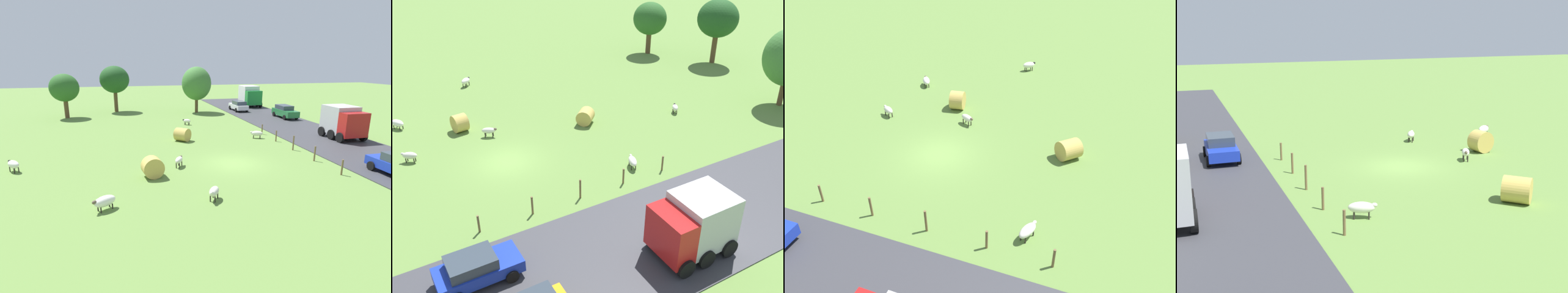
{
  "view_description": "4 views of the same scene",
  "coord_description": "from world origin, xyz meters",
  "views": [
    {
      "loc": [
        -7.83,
        -20.68,
        7.4
      ],
      "look_at": [
        -2.86,
        0.51,
        1.38
      ],
      "focal_mm": 28.14,
      "sensor_mm": 36.0,
      "label": 1
    },
    {
      "loc": [
        25.0,
        -8.11,
        15.42
      ],
      "look_at": [
        2.96,
        4.72,
        1.28
      ],
      "focal_mm": 39.93,
      "sensor_mm": 36.0,
      "label": 2
    },
    {
      "loc": [
        18.17,
        9.55,
        13.9
      ],
      "look_at": [
        -0.04,
        2.72,
        1.21
      ],
      "focal_mm": 35.71,
      "sensor_mm": 36.0,
      "label": 3
    },
    {
      "loc": [
        12.25,
        27.35,
        8.35
      ],
      "look_at": [
        2.4,
        1.55,
        1.75
      ],
      "focal_mm": 48.91,
      "sensor_mm": 36.0,
      "label": 4
    }
  ],
  "objects": [
    {
      "name": "hay_bale_1",
      "position": [
        -2.48,
        7.66,
        0.63
      ],
      "size": [
        1.8,
        1.8,
        1.26
      ],
      "primitive_type": "cylinder",
      "rotation": [
        1.57,
        0.0,
        0.79
      ],
      "color": "tan",
      "rests_on": "ground_plane"
    },
    {
      "name": "road_strip",
      "position": [
        11.42,
        0.0,
        0.03
      ],
      "size": [
        8.0,
        80.0,
        0.06
      ],
      "primitive_type": "cube",
      "color": "#38383D",
      "rests_on": "ground_plane"
    },
    {
      "name": "tree_2",
      "position": [
        -8.96,
        27.86,
        4.83
      ],
      "size": [
        4.36,
        4.36,
        6.87
      ],
      "color": "brown",
      "rests_on": "ground_plane"
    },
    {
      "name": "fence_post_0",
      "position": [
        6.25,
        -3.96,
        0.54
      ],
      "size": [
        0.12,
        0.12,
        1.08
      ],
      "primitive_type": "cylinder",
      "color": "brown",
      "rests_on": "ground_plane"
    },
    {
      "name": "fence_post_2",
      "position": [
        6.25,
        2.28,
        0.65
      ],
      "size": [
        0.12,
        0.12,
        1.29
      ],
      "primitive_type": "cylinder",
      "color": "brown",
      "rests_on": "ground_plane"
    },
    {
      "name": "hay_bale_0",
      "position": [
        -6.22,
        -1.44,
        0.69
      ],
      "size": [
        1.53,
        1.22,
        1.39
      ],
      "primitive_type": "cylinder",
      "rotation": [
        1.57,
        0.0,
        0.16
      ],
      "color": "tan",
      "rests_on": "ground_plane"
    },
    {
      "name": "ground_plane",
      "position": [
        0.0,
        0.0,
        0.0
      ],
      "size": [
        160.0,
        160.0,
        0.0
      ],
      "primitive_type": "plane",
      "color": "olive"
    },
    {
      "name": "sheep_3",
      "position": [
        4.97,
        7.01,
        0.49
      ],
      "size": [
        1.31,
        0.89,
        0.74
      ],
      "color": "silver",
      "rests_on": "ground_plane"
    },
    {
      "name": "sheep_0",
      "position": [
        -9.09,
        -5.59,
        0.49
      ],
      "size": [
        1.31,
        1.12,
        0.77
      ],
      "color": "white",
      "rests_on": "ground_plane"
    },
    {
      "name": "truck_1",
      "position": [
        13.07,
        4.85,
        1.76
      ],
      "size": [
        2.83,
        3.94,
        3.18
      ],
      "color": "#B21919",
      "rests_on": "road_strip"
    },
    {
      "name": "sheep_4",
      "position": [
        -15.53,
        1.75,
        0.56
      ],
      "size": [
        1.16,
        1.2,
        0.83
      ],
      "color": "white",
      "rests_on": "ground_plane"
    },
    {
      "name": "sheep_1",
      "position": [
        -4.16,
        0.19,
        0.53
      ],
      "size": [
        0.87,
        1.15,
        0.76
      ],
      "color": "silver",
      "rests_on": "ground_plane"
    },
    {
      "name": "fence_post_3",
      "position": [
        6.25,
        5.4,
        0.54
      ],
      "size": [
        0.12,
        0.12,
        1.07
      ],
      "primitive_type": "cylinder",
      "color": "brown",
      "rests_on": "ground_plane"
    },
    {
      "name": "fence_post_4",
      "position": [
        6.25,
        8.52,
        0.53
      ],
      "size": [
        0.12,
        0.12,
        1.07
      ],
      "primitive_type": "cylinder",
      "color": "brown",
      "rests_on": "ground_plane"
    },
    {
      "name": "fence_post_1",
      "position": [
        6.25,
        -0.84,
        0.59
      ],
      "size": [
        0.12,
        0.12,
        1.18
      ],
      "primitive_type": "cylinder",
      "color": "brown",
      "rests_on": "ground_plane"
    },
    {
      "name": "sheep_5",
      "position": [
        -0.48,
        15.3,
        0.47
      ],
      "size": [
        1.03,
        0.87,
        0.71
      ],
      "color": "silver",
      "rests_on": "ground_plane"
    },
    {
      "name": "car_3",
      "position": [
        9.67,
        -5.12,
        0.84
      ],
      "size": [
        1.96,
        3.97,
        1.5
      ],
      "color": "#1933B2",
      "rests_on": "road_strip"
    },
    {
      "name": "tree_1",
      "position": [
        -15.46,
        23.76,
        4.03
      ],
      "size": [
        3.84,
        3.84,
        5.92
      ],
      "color": "brown",
      "rests_on": "ground_plane"
    },
    {
      "name": "sheep_2",
      "position": [
        -3.27,
        -5.74,
        0.51
      ],
      "size": [
        0.94,
        1.12,
        0.76
      ],
      "color": "silver",
      "rests_on": "ground_plane"
    }
  ]
}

